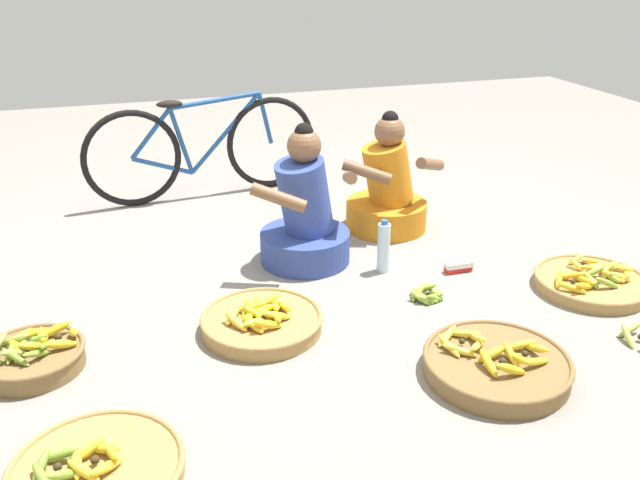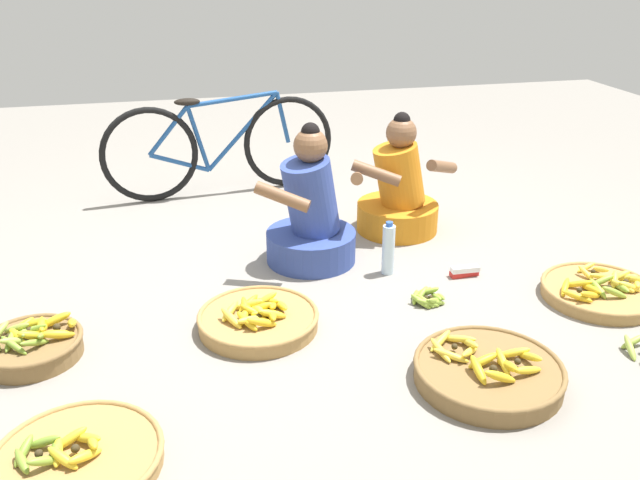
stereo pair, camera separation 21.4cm
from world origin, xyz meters
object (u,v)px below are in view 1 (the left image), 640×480
Objects in this scene: banana_basket_front_left at (592,282)px; banana_basket_front_center at (32,356)px; banana_basket_back_right at (96,470)px; water_bottle at (384,247)px; vendor_woman_front at (305,219)px; vendor_woman_behind at (387,193)px; bicycle_leaning at (204,148)px; loose_bananas_front_right at (427,294)px; banana_basket_near_bicycle at (262,321)px; banana_basket_back_center at (496,364)px; packet_carton_stack at (459,267)px.

banana_basket_front_left is 1.32× the size of banana_basket_front_center.
banana_basket_back_right is 1.98m from water_bottle.
vendor_woman_front is 0.72m from vendor_woman_behind.
bicycle_leaning is 2.13m from loose_bananas_front_right.
water_bottle reaches higher than banana_basket_front_center.
vendor_woman_front is 0.83m from banana_basket_near_bicycle.
banana_basket_back_center is (0.85, -2.63, -0.31)m from bicycle_leaning.
banana_basket_near_bicycle is (-0.03, -1.97, -0.31)m from bicycle_leaning.
bicycle_leaning reaches higher than banana_basket_near_bicycle.
vendor_woman_front is at bearing 149.75° from banana_basket_front_left.
packet_carton_stack is at bearing -55.21° from bicycle_leaning.
banana_basket_back_right is 1.96× the size of water_bottle.
banana_basket_front_left is 0.91m from loose_bananas_front_right.
vendor_woman_behind is 1.69× the size of banana_basket_front_center.
banana_basket_front_center is 2.41× the size of loose_bananas_front_right.
banana_basket_back_center is at bearing -72.09° from bicycle_leaning.
vendor_woman_front reaches higher than banana_basket_front_center.
bicycle_leaning is 2.78× the size of banana_basket_back_right.
bicycle_leaning is 1.74m from water_bottle.
packet_carton_stack is (1.97, 1.07, -0.01)m from banana_basket_back_right.
vendor_woman_front is at bearing 145.41° from water_bottle.
vendor_woman_front reaches higher than banana_basket_front_left.
loose_bananas_front_right is at bearing -143.38° from packet_carton_stack.
loose_bananas_front_right is (0.48, -0.63, -0.24)m from vendor_woman_front.
bicycle_leaning is at bearing 73.83° from banana_basket_back_right.
banana_basket_near_bicycle is at bearing -176.77° from loose_bananas_front_right.
banana_basket_back_center is at bearing -36.75° from banana_basket_near_bicycle.
banana_basket_back_center is 0.99m from packet_carton_stack.
bicycle_leaning is at bearing 136.61° from vendor_woman_behind.
water_bottle is (0.77, -1.55, -0.21)m from bicycle_leaning.
banana_basket_near_bicycle is 3.11× the size of loose_bananas_front_right.
vendor_woman_behind is 2.49× the size of water_bottle.
banana_basket_front_left reaches higher than banana_basket_back_right.
banana_basket_back_right is 3.23× the size of loose_bananas_front_right.
banana_basket_front_center is 1.87m from water_bottle.
banana_basket_back_right is at bearing -134.11° from banana_basket_near_bicycle.
banana_basket_front_center is (-1.91, 0.65, 0.01)m from banana_basket_back_center.
banana_basket_back_right is (-1.82, -1.79, -0.21)m from vendor_woman_behind.
banana_basket_front_left is 0.71m from packet_carton_stack.
banana_basket_back_right is 1.86m from loose_bananas_front_right.
vendor_woman_front is 1.60m from banana_basket_front_left.
bicycle_leaning is 3.73× the size of banana_basket_front_center.
banana_basket_back_center is (-0.91, -0.54, 0.01)m from banana_basket_front_left.
vendor_woman_behind reaches higher than banana_basket_near_bicycle.
loose_bananas_front_right reaches higher than packet_carton_stack.
vendor_woman_front reaches higher than water_bottle.
vendor_woman_behind reaches higher than banana_basket_back_center.
banana_basket_front_left is 1.13m from water_bottle.
vendor_woman_front is 0.48m from water_bottle.
banana_basket_near_bicycle is 0.93× the size of banana_basket_back_center.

